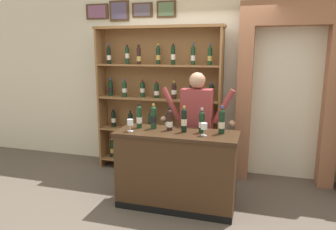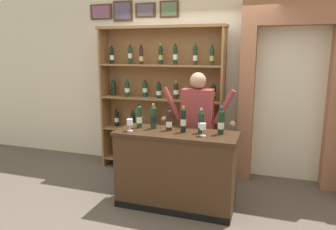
# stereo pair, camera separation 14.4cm
# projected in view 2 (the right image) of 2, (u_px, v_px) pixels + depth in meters

# --- Properties ---
(ground_plane) EXTENTS (14.00, 14.00, 0.02)m
(ground_plane) POSITION_uv_depth(u_px,v_px,m) (163.00, 204.00, 4.04)
(ground_plane) COLOR brown
(back_wall) EXTENTS (12.00, 0.19, 3.07)m
(back_wall) POSITION_uv_depth(u_px,v_px,m) (192.00, 74.00, 5.07)
(back_wall) COLOR beige
(back_wall) RESTS_ON ground
(wine_shelf) EXTENTS (1.99, 0.33, 2.26)m
(wine_shelf) POSITION_uv_depth(u_px,v_px,m) (161.00, 97.00, 4.95)
(wine_shelf) COLOR olive
(wine_shelf) RESTS_ON ground
(archway_doorway) EXTENTS (1.39, 0.45, 2.57)m
(archway_doorway) POSITION_uv_depth(u_px,v_px,m) (290.00, 84.00, 4.50)
(archway_doorway) COLOR #9E6647
(archway_doorway) RESTS_ON ground
(tasting_counter) EXTENTS (1.47, 0.56, 0.95)m
(tasting_counter) POSITION_uv_depth(u_px,v_px,m) (176.00, 170.00, 3.89)
(tasting_counter) COLOR #422B19
(tasting_counter) RESTS_ON ground
(shopkeeper) EXTENTS (1.01, 0.22, 1.63)m
(shopkeeper) POSITION_uv_depth(u_px,v_px,m) (197.00, 120.00, 4.21)
(shopkeeper) COLOR #2D3347
(shopkeeper) RESTS_ON ground
(tasting_bottle_prosecco) EXTENTS (0.07, 0.07, 0.31)m
(tasting_bottle_prosecco) POSITION_uv_depth(u_px,v_px,m) (139.00, 116.00, 3.99)
(tasting_bottle_prosecco) COLOR #19381E
(tasting_bottle_prosecco) RESTS_ON tasting_counter
(tasting_bottle_super_tuscan) EXTENTS (0.08, 0.08, 0.31)m
(tasting_bottle_super_tuscan) POSITION_uv_depth(u_px,v_px,m) (153.00, 117.00, 3.94)
(tasting_bottle_super_tuscan) COLOR #19381E
(tasting_bottle_super_tuscan) RESTS_ON tasting_counter
(tasting_bottle_vin_santo) EXTENTS (0.07, 0.07, 0.29)m
(tasting_bottle_vin_santo) POSITION_uv_depth(u_px,v_px,m) (169.00, 120.00, 3.85)
(tasting_bottle_vin_santo) COLOR black
(tasting_bottle_vin_santo) RESTS_ON tasting_counter
(tasting_bottle_rosso) EXTENTS (0.07, 0.07, 0.32)m
(tasting_bottle_rosso) POSITION_uv_depth(u_px,v_px,m) (183.00, 120.00, 3.76)
(tasting_bottle_rosso) COLOR black
(tasting_bottle_rosso) RESTS_ON tasting_counter
(tasting_bottle_riserva) EXTENTS (0.07, 0.07, 0.30)m
(tasting_bottle_riserva) POSITION_uv_depth(u_px,v_px,m) (201.00, 122.00, 3.74)
(tasting_bottle_riserva) COLOR black
(tasting_bottle_riserva) RESTS_ON tasting_counter
(tasting_bottle_bianco) EXTENTS (0.07, 0.07, 0.33)m
(tasting_bottle_bianco) POSITION_uv_depth(u_px,v_px,m) (221.00, 122.00, 3.68)
(tasting_bottle_bianco) COLOR black
(tasting_bottle_bianco) RESTS_ON tasting_counter
(wine_glass_center) EXTENTS (0.07, 0.07, 0.15)m
(wine_glass_center) POSITION_uv_depth(u_px,v_px,m) (130.00, 123.00, 3.82)
(wine_glass_center) COLOR silver
(wine_glass_center) RESTS_ON tasting_counter
(wine_glass_right) EXTENTS (0.08, 0.08, 0.15)m
(wine_glass_right) POSITION_uv_depth(u_px,v_px,m) (203.00, 127.00, 3.60)
(wine_glass_right) COLOR silver
(wine_glass_right) RESTS_ON tasting_counter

